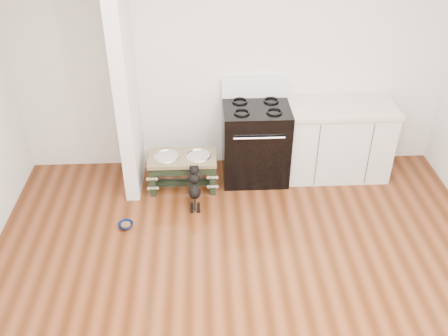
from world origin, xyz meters
TOP-DOWN VIEW (x-y plane):
  - ground at (0.00, 0.00)m, footprint 5.00×5.00m
  - room_shell at (0.00, 0.00)m, footprint 5.00×5.00m
  - partition_wall at (-1.18, 2.10)m, footprint 0.15×0.80m
  - oven_range at (0.25, 2.16)m, footprint 0.76×0.69m
  - cabinet_run at (1.23, 2.18)m, footprint 1.24×0.64m
  - dog_feeder at (-0.61, 1.93)m, footprint 0.77×0.41m
  - puppy at (-0.47, 1.58)m, footprint 0.14×0.40m
  - floor_bowl at (-1.20, 1.24)m, footprint 0.19×0.19m

SIDE VIEW (x-z plane):
  - ground at x=0.00m, z-range 0.00..0.00m
  - floor_bowl at x=-1.20m, z-range 0.00..0.05m
  - puppy at x=-0.47m, z-range 0.02..0.49m
  - dog_feeder at x=-0.61m, z-range 0.08..0.52m
  - cabinet_run at x=1.23m, z-range 0.00..0.91m
  - oven_range at x=0.25m, z-range -0.09..1.05m
  - partition_wall at x=-1.18m, z-range 0.00..2.70m
  - room_shell at x=0.00m, z-range -0.88..4.12m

